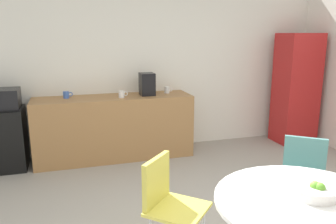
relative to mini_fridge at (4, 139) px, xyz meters
name	(u,v)px	position (x,y,z in m)	size (l,w,h in m)	color
wall_back	(137,65)	(1.88, 0.35, 0.89)	(6.00, 0.10, 2.60)	white
counter_block	(114,127)	(1.46, 0.00, 0.04)	(2.22, 0.60, 0.90)	#9E7042
mini_fridge	(4,139)	(0.00, 0.00, 0.00)	(0.54, 0.54, 0.82)	black
microwave	(0,99)	(0.00, 0.00, 0.54)	(0.48, 0.38, 0.26)	black
locker_cabinet	(296,89)	(4.43, -0.10, 0.48)	(0.60, 0.50, 1.78)	#B21E1E
round_table	(305,218)	(2.27, -3.09, 0.20)	(1.18, 1.18, 0.73)	silver
chair_teal	(304,172)	(2.89, -2.29, 0.11)	(0.59, 0.59, 0.83)	silver
chair_yellow	(167,197)	(1.54, -2.39, 0.11)	(0.59, 0.59, 0.83)	silver
fruit_bowl	(315,191)	(2.35, -3.06, 0.36)	(0.27, 0.27, 0.11)	silver
mug_white	(167,90)	(2.28, 0.07, 0.54)	(0.13, 0.08, 0.09)	white
mug_green	(122,94)	(1.57, -0.10, 0.54)	(0.13, 0.08, 0.09)	white
mug_red	(66,95)	(0.83, 0.08, 0.54)	(0.13, 0.08, 0.09)	#3F66BF
coffee_maker	(147,84)	(1.95, 0.00, 0.65)	(0.20, 0.24, 0.32)	black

